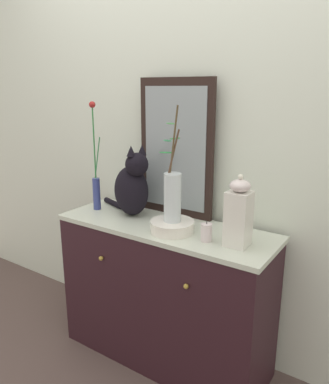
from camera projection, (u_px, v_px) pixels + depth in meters
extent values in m
plane|color=brown|center=(164.00, 355.00, 2.20)|extent=(6.00, 6.00, 0.00)
cube|color=silver|center=(193.00, 126.00, 2.08)|extent=(4.40, 0.08, 2.60)
cube|color=black|center=(164.00, 295.00, 2.10)|extent=(1.17, 0.41, 0.78)
cube|color=beige|center=(164.00, 227.00, 1.99)|extent=(1.19, 0.41, 0.02)
sphere|color=#B79338|center=(101.00, 258.00, 2.00)|extent=(0.02, 0.02, 0.02)
sphere|color=#B79338|center=(186.00, 286.00, 1.72)|extent=(0.02, 0.02, 0.02)
cube|color=black|center=(176.00, 149.00, 2.06)|extent=(0.46, 0.03, 0.75)
cube|color=gray|center=(175.00, 149.00, 2.05)|extent=(0.38, 0.01, 0.66)
ellipsoid|color=black|center=(131.00, 191.00, 2.11)|extent=(0.27, 0.24, 0.28)
sphere|color=black|center=(137.00, 164.00, 2.02)|extent=(0.13, 0.13, 0.13)
cone|color=black|center=(142.00, 150.00, 2.02)|extent=(0.05, 0.05, 0.06)
cone|color=black|center=(131.00, 151.00, 1.98)|extent=(0.05, 0.05, 0.06)
cylinder|color=black|center=(114.00, 203.00, 2.30)|extent=(0.19, 0.09, 0.03)
cylinder|color=#343E83|center=(96.00, 194.00, 2.22)|extent=(0.04, 0.04, 0.19)
cylinder|color=#348041|center=(94.00, 144.00, 2.14)|extent=(0.01, 0.01, 0.40)
sphere|color=#A62321|center=(92.00, 105.00, 2.08)|extent=(0.04, 0.04, 0.04)
cylinder|color=#347F48|center=(97.00, 158.00, 2.15)|extent=(0.06, 0.01, 0.24)
cylinder|color=white|center=(172.00, 226.00, 1.89)|extent=(0.22, 0.22, 0.06)
cylinder|color=silver|center=(172.00, 198.00, 1.85)|extent=(0.09, 0.09, 0.24)
cylinder|color=brown|center=(172.00, 161.00, 1.81)|extent=(0.05, 0.07, 0.30)
ellipsoid|color=#2B7F3E|center=(166.00, 153.00, 1.83)|extent=(0.08, 0.06, 0.01)
ellipsoid|color=#2E7A4B|center=(168.00, 141.00, 1.86)|extent=(0.08, 0.07, 0.01)
cylinder|color=#4D3F27|center=(173.00, 150.00, 1.80)|extent=(0.05, 0.03, 0.42)
ellipsoid|color=#307E3B|center=(175.00, 138.00, 1.82)|extent=(0.04, 0.07, 0.01)
ellipsoid|color=#3C7F3F|center=(171.00, 124.00, 1.82)|extent=(0.08, 0.07, 0.01)
cube|color=silver|center=(238.00, 219.00, 1.69)|extent=(0.10, 0.10, 0.25)
ellipsoid|color=silver|center=(240.00, 186.00, 1.65)|extent=(0.09, 0.09, 0.06)
sphere|color=silver|center=(241.00, 177.00, 1.64)|extent=(0.02, 0.02, 0.02)
cylinder|color=silver|center=(206.00, 232.00, 1.77)|extent=(0.05, 0.05, 0.09)
cylinder|color=black|center=(207.00, 223.00, 1.75)|extent=(0.00, 0.00, 0.01)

